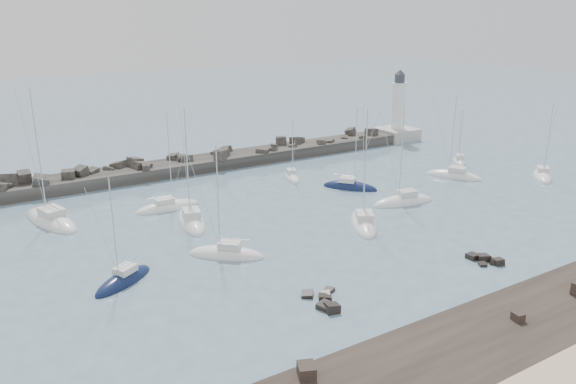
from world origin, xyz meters
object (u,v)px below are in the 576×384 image
(sailboat_8, at_px, (350,187))
(sailboat_11, at_px, (542,176))
(sailboat_2, at_px, (124,281))
(sailboat_10, at_px, (454,176))
(sailboat_7, at_px, (364,224))
(sailboat_9, at_px, (403,202))
(sailboat_3, at_px, (191,222))
(sailboat_4, at_px, (168,208))
(sailboat_6, at_px, (292,178))
(sailboat_12, at_px, (459,162))
(lighthouse, at_px, (397,124))
(sailboat_5, at_px, (226,255))
(sailboat_1, at_px, (51,221))

(sailboat_8, height_order, sailboat_11, sailboat_8)
(sailboat_2, distance_m, sailboat_10, 54.73)
(sailboat_7, distance_m, sailboat_9, 10.28)
(sailboat_2, distance_m, sailboat_11, 65.84)
(sailboat_3, relative_size, sailboat_4, 1.12)
(sailboat_6, xyz_separation_m, sailboat_11, (33.52, -20.15, 0.00))
(sailboat_6, bearing_deg, sailboat_12, -13.48)
(sailboat_2, bearing_deg, sailboat_9, 4.78)
(sailboat_11, distance_m, sailboat_12, 13.73)
(sailboat_6, distance_m, sailboat_10, 25.31)
(lighthouse, relative_size, sailboat_5, 1.13)
(sailboat_6, height_order, sailboat_11, sailboat_11)
(sailboat_4, relative_size, sailboat_9, 0.95)
(sailboat_7, bearing_deg, sailboat_10, 19.00)
(lighthouse, relative_size, sailboat_1, 0.83)
(sailboat_1, distance_m, sailboat_7, 38.13)
(sailboat_3, distance_m, sailboat_11, 55.17)
(sailboat_2, height_order, sailboat_12, sailboat_2)
(sailboat_3, height_order, sailboat_8, sailboat_3)
(sailboat_8, distance_m, sailboat_9, 9.37)
(sailboat_2, relative_size, sailboat_9, 0.81)
(sailboat_6, xyz_separation_m, sailboat_12, (29.39, -7.05, 0.01))
(lighthouse, bearing_deg, sailboat_12, -100.07)
(sailboat_1, height_order, sailboat_6, sailboat_1)
(lighthouse, bearing_deg, sailboat_8, -143.12)
(sailboat_2, distance_m, sailboat_4, 21.05)
(lighthouse, bearing_deg, sailboat_6, -159.27)
(sailboat_1, bearing_deg, sailboat_7, -33.19)
(sailboat_12, bearing_deg, sailboat_6, 166.52)
(sailboat_4, bearing_deg, sailboat_3, -84.81)
(sailboat_2, bearing_deg, lighthouse, 27.35)
(sailboat_7, xyz_separation_m, sailboat_11, (36.79, 1.37, -0.01))
(sailboat_10, relative_size, sailboat_12, 1.41)
(sailboat_2, distance_m, sailboat_5, 10.96)
(lighthouse, xyz_separation_m, sailboat_3, (-53.54, -22.33, -2.93))
(sailboat_12, bearing_deg, sailboat_7, -156.11)
(sailboat_4, height_order, sailboat_9, sailboat_9)
(lighthouse, relative_size, sailboat_12, 1.50)
(sailboat_11, bearing_deg, sailboat_9, 175.54)
(sailboat_2, bearing_deg, sailboat_6, 33.35)
(sailboat_2, height_order, sailboat_3, sailboat_3)
(sailboat_6, bearing_deg, sailboat_11, -31.01)
(sailboat_3, distance_m, sailboat_8, 25.20)
(lighthouse, distance_m, sailboat_8, 35.58)
(sailboat_8, bearing_deg, sailboat_12, 4.15)
(sailboat_5, height_order, sailboat_9, sailboat_9)
(sailboat_1, distance_m, sailboat_2, 20.82)
(sailboat_9, bearing_deg, sailboat_8, 101.76)
(sailboat_3, xyz_separation_m, sailboat_12, (50.08, 2.85, -0.01))
(sailboat_1, height_order, sailboat_10, sailboat_1)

